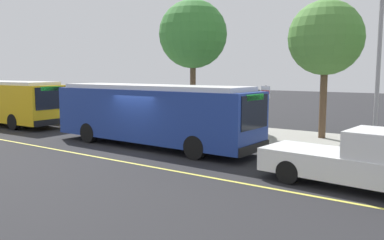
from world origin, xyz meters
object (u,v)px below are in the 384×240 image
(pickup_truck, at_px, (358,161))
(waiting_bench, at_px, (225,126))
(transit_bus_main, at_px, (152,113))
(pedestrian_commuter, at_px, (214,119))
(route_sign_post, at_px, (265,107))

(pickup_truck, xyz_separation_m, waiting_bench, (-8.26, 5.96, -0.22))
(transit_bus_main, xyz_separation_m, pedestrian_commuter, (1.45, 3.23, -0.50))
(waiting_bench, distance_m, route_sign_post, 4.05)
(waiting_bench, relative_size, pedestrian_commuter, 0.95)
(transit_bus_main, distance_m, pickup_truck, 9.89)
(transit_bus_main, distance_m, waiting_bench, 4.67)
(pickup_truck, xyz_separation_m, route_sign_post, (-4.96, 4.02, 1.10))
(pickup_truck, relative_size, waiting_bench, 3.46)
(pickup_truck, relative_size, pedestrian_commuter, 3.28)
(pedestrian_commuter, bearing_deg, route_sign_post, -14.43)
(transit_bus_main, bearing_deg, pedestrian_commuter, 65.79)
(transit_bus_main, bearing_deg, waiting_bench, 71.33)
(waiting_bench, bearing_deg, route_sign_post, -30.51)
(route_sign_post, height_order, pedestrian_commuter, route_sign_post)
(transit_bus_main, xyz_separation_m, pickup_truck, (9.72, -1.64, -0.76))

